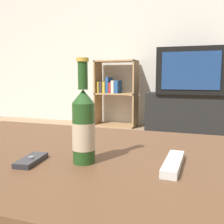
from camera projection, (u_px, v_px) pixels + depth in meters
The scene contains 8 objects.
back_wall at pixel (176, 32), 3.54m from camera, with size 8.00×0.05×2.60m.
coffee_table at pixel (78, 170), 0.83m from camera, with size 1.27×0.78×0.47m.
tv_stand at pixel (190, 113), 3.34m from camera, with size 1.08×0.43×0.49m.
television at pixel (191, 71), 3.27m from camera, with size 0.80×0.52×0.56m.
bookshelf at pixel (114, 91), 3.71m from camera, with size 0.58×0.30×0.92m.
beer_bottle at pixel (84, 126), 0.70m from camera, with size 0.06×0.06×0.28m.
cell_phone at pixel (31, 160), 0.71m from camera, with size 0.06×0.12×0.02m.
remote_control at pixel (173, 163), 0.68m from camera, with size 0.04×0.19×0.02m.
Camera 1 is at (0.36, -0.72, 0.70)m, focal length 42.00 mm.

